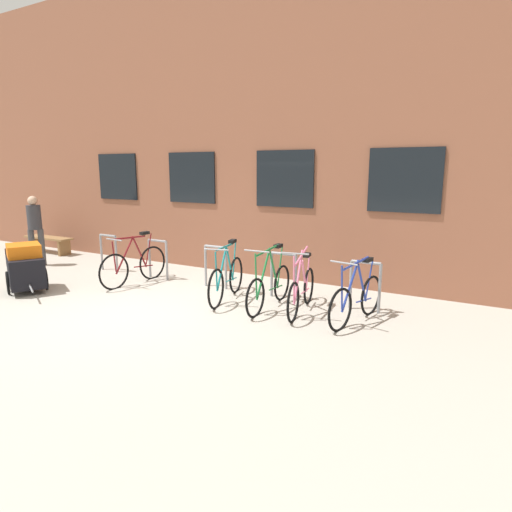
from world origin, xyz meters
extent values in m
plane|color=#B2ADA0|center=(0.00, 0.00, 0.00)|extent=(42.00, 42.00, 0.00)
cube|color=brown|center=(0.00, 6.66, 3.35)|extent=(28.00, 6.91, 6.70)
cube|color=black|center=(-3.60, 3.18, 2.13)|extent=(1.30, 0.04, 1.16)
cube|color=black|center=(-1.20, 3.18, 2.13)|extent=(1.30, 0.04, 1.16)
cube|color=black|center=(1.20, 3.18, 2.13)|extent=(1.30, 0.04, 1.16)
cube|color=black|center=(3.60, 3.18, 2.13)|extent=(1.30, 0.04, 1.16)
cylinder|color=gray|center=(-2.92, 1.90, 0.41)|extent=(0.05, 0.05, 0.83)
cylinder|color=gray|center=(-2.43, 1.90, 0.41)|extent=(0.05, 0.05, 0.83)
cylinder|color=gray|center=(-2.68, 1.90, 0.83)|extent=(0.49, 0.05, 0.05)
cylinder|color=gray|center=(-1.42, 1.90, 0.41)|extent=(0.05, 0.05, 0.83)
cylinder|color=gray|center=(-0.93, 1.90, 0.41)|extent=(0.05, 0.05, 0.83)
cylinder|color=gray|center=(-1.18, 1.90, 0.83)|extent=(0.49, 0.05, 0.05)
cylinder|color=gray|center=(0.08, 1.90, 0.41)|extent=(0.05, 0.05, 0.83)
cylinder|color=gray|center=(0.57, 1.90, 0.41)|extent=(0.05, 0.05, 0.83)
cylinder|color=gray|center=(0.32, 1.90, 0.83)|extent=(0.49, 0.05, 0.05)
cylinder|color=gray|center=(1.58, 1.90, 0.41)|extent=(0.05, 0.05, 0.83)
cylinder|color=gray|center=(2.07, 1.90, 0.41)|extent=(0.05, 0.05, 0.83)
cylinder|color=gray|center=(1.82, 1.90, 0.83)|extent=(0.49, 0.05, 0.05)
cylinder|color=gray|center=(3.08, 1.90, 0.41)|extent=(0.05, 0.05, 0.83)
cylinder|color=gray|center=(3.57, 1.90, 0.41)|extent=(0.05, 0.05, 0.83)
cylinder|color=gray|center=(3.32, 1.90, 0.83)|extent=(0.49, 0.05, 0.05)
torus|color=black|center=(3.46, 1.80, 0.31)|extent=(0.17, 0.66, 0.66)
torus|color=black|center=(3.26, 0.84, 0.31)|extent=(0.17, 0.66, 0.66)
cylinder|color=#233893|center=(3.32, 1.10, 0.62)|extent=(0.13, 0.47, 0.73)
cylinder|color=#233893|center=(3.39, 1.47, 0.58)|extent=(0.10, 0.34, 0.66)
cylinder|color=#233893|center=(3.35, 1.25, 0.94)|extent=(0.18, 0.75, 0.11)
cylinder|color=#233893|center=(3.41, 1.56, 0.29)|extent=(0.12, 0.49, 0.07)
cylinder|color=#233893|center=(3.44, 1.71, 0.61)|extent=(0.06, 0.20, 0.60)
cylinder|color=#233893|center=(3.27, 0.86, 0.64)|extent=(0.04, 0.08, 0.67)
cube|color=black|center=(3.42, 1.62, 0.93)|extent=(0.14, 0.22, 0.06)
cylinder|color=gray|center=(3.27, 0.88, 1.01)|extent=(0.44, 0.11, 0.03)
torus|color=black|center=(1.83, 1.82, 0.31)|extent=(0.07, 0.65, 0.65)
torus|color=black|center=(1.88, 0.76, 0.31)|extent=(0.07, 0.65, 0.65)
cylinder|color=#1E7238|center=(1.87, 1.05, 0.65)|extent=(0.06, 0.51, 0.79)
cylinder|color=#1E7238|center=(1.85, 1.47, 0.62)|extent=(0.05, 0.39, 0.74)
cylinder|color=#1E7238|center=(1.86, 1.22, 1.01)|extent=(0.07, 0.84, 0.08)
cylinder|color=#1E7238|center=(1.84, 1.56, 0.28)|extent=(0.05, 0.53, 0.07)
cylinder|color=#1E7238|center=(1.83, 1.73, 0.65)|extent=(0.03, 0.20, 0.69)
cylinder|color=#1E7238|center=(1.88, 0.78, 0.67)|extent=(0.03, 0.08, 0.73)
cube|color=black|center=(1.84, 1.64, 1.02)|extent=(0.11, 0.20, 0.06)
cylinder|color=gray|center=(1.88, 0.81, 1.06)|extent=(0.44, 0.05, 0.03)
torus|color=black|center=(2.34, 1.87, 0.31)|extent=(0.15, 0.65, 0.65)
torus|color=black|center=(2.50, 0.85, 0.31)|extent=(0.15, 0.65, 0.65)
cylinder|color=pink|center=(2.46, 1.13, 0.65)|extent=(0.12, 0.50, 0.80)
cylinder|color=pink|center=(2.39, 1.52, 0.56)|extent=(0.10, 0.37, 0.62)
cylinder|color=pink|center=(2.43, 1.29, 0.95)|extent=(0.17, 0.81, 0.21)
cylinder|color=pink|center=(2.38, 1.61, 0.28)|extent=(0.11, 0.52, 0.07)
cylinder|color=pink|center=(2.35, 1.78, 0.59)|extent=(0.06, 0.20, 0.57)
cylinder|color=pink|center=(2.50, 0.87, 0.67)|extent=(0.04, 0.08, 0.73)
cube|color=black|center=(2.37, 1.69, 0.90)|extent=(0.13, 0.21, 0.06)
cylinder|color=gray|center=(2.50, 0.90, 1.07)|extent=(0.44, 0.10, 0.03)
torus|color=black|center=(-1.28, 1.84, 0.34)|extent=(0.09, 0.73, 0.73)
torus|color=black|center=(-1.35, 0.82, 0.34)|extent=(0.09, 0.73, 0.73)
cylinder|color=maroon|center=(-1.34, 1.10, 0.62)|extent=(0.07, 0.49, 0.68)
cylinder|color=maroon|center=(-1.31, 1.49, 0.64)|extent=(0.06, 0.36, 0.71)
cylinder|color=maroon|center=(-1.32, 1.27, 0.97)|extent=(0.09, 0.79, 0.07)
cylinder|color=maroon|center=(-1.30, 1.58, 0.32)|extent=(0.06, 0.51, 0.08)
cylinder|color=maroon|center=(-1.29, 1.75, 0.66)|extent=(0.04, 0.20, 0.65)
cylinder|color=maroon|center=(-1.35, 0.85, 0.65)|extent=(0.03, 0.08, 0.61)
cube|color=black|center=(-1.30, 1.66, 1.02)|extent=(0.11, 0.21, 0.06)
cylinder|color=gray|center=(-1.35, 0.87, 0.98)|extent=(0.44, 0.06, 0.03)
torus|color=black|center=(0.85, 1.83, 0.33)|extent=(0.19, 0.69, 0.70)
torus|color=black|center=(1.07, 0.82, 0.33)|extent=(0.19, 0.69, 0.70)
cylinder|color=teal|center=(1.01, 1.10, 0.63)|extent=(0.14, 0.49, 0.71)
cylinder|color=teal|center=(0.92, 1.49, 0.64)|extent=(0.12, 0.37, 0.72)
cylinder|color=teal|center=(0.97, 1.26, 0.98)|extent=(0.21, 0.79, 0.05)
cylinder|color=teal|center=(0.90, 1.58, 0.31)|extent=(0.14, 0.51, 0.07)
cylinder|color=teal|center=(0.87, 1.74, 0.66)|extent=(0.07, 0.20, 0.67)
cylinder|color=teal|center=(1.07, 0.85, 0.65)|extent=(0.04, 0.08, 0.64)
cube|color=black|center=(0.89, 1.65, 1.02)|extent=(0.14, 0.22, 0.06)
cylinder|color=gray|center=(1.06, 0.87, 1.00)|extent=(0.43, 0.12, 0.03)
cube|color=black|center=(-2.70, -0.13, 0.39)|extent=(1.08, 0.96, 0.56)
cube|color=orange|center=(-2.78, -0.09, 0.79)|extent=(0.86, 0.82, 0.24)
torus|color=black|center=(-2.54, 0.16, 0.21)|extent=(0.42, 0.25, 0.45)
torus|color=black|center=(-2.85, -0.42, 0.21)|extent=(0.42, 0.25, 0.45)
cylinder|color=gray|center=(-2.06, -0.47, 0.23)|extent=(0.50, 0.29, 0.03)
cube|color=olive|center=(-5.83, 2.59, 0.44)|extent=(1.62, 0.40, 0.05)
cube|color=olive|center=(-6.48, 2.59, 0.21)|extent=(0.08, 0.36, 0.41)
cube|color=olive|center=(-5.18, 2.59, 0.21)|extent=(0.08, 0.36, 0.41)
cylinder|color=#3F3F42|center=(-4.72, 1.37, 0.45)|extent=(0.14, 0.14, 0.89)
cylinder|color=#3F3F42|center=(-4.56, 1.51, 0.45)|extent=(0.14, 0.14, 0.89)
cylinder|color=#333338|center=(-4.64, 1.44, 1.18)|extent=(0.32, 0.32, 0.59)
sphere|color=#D1A889|center=(-4.64, 1.44, 1.59)|extent=(0.22, 0.22, 0.22)
cube|color=black|center=(-5.11, 1.11, 0.22)|extent=(0.33, 0.27, 0.44)
camera|label=1|loc=(5.20, -5.11, 2.34)|focal=30.77mm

